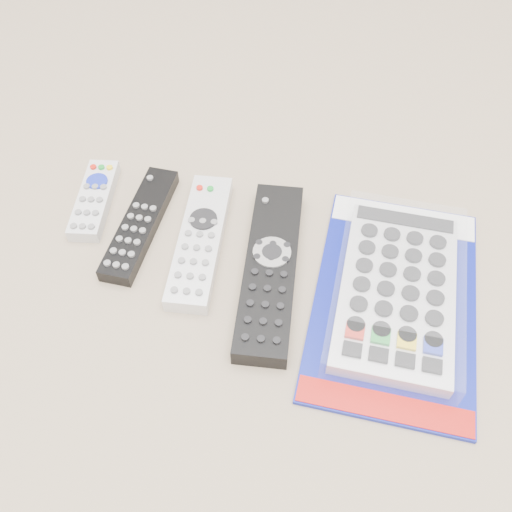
% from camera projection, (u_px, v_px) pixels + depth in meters
% --- Properties ---
extents(remote_small_grey, '(0.07, 0.14, 0.02)m').
position_uv_depth(remote_small_grey, '(94.00, 199.00, 0.79)').
color(remote_small_grey, silver).
rests_on(remote_small_grey, ground).
extents(remote_slim_black, '(0.04, 0.19, 0.02)m').
position_uv_depth(remote_slim_black, '(140.00, 224.00, 0.76)').
color(remote_slim_black, black).
rests_on(remote_slim_black, ground).
extents(remote_silver_dvd, '(0.08, 0.22, 0.02)m').
position_uv_depth(remote_silver_dvd, '(200.00, 240.00, 0.74)').
color(remote_silver_dvd, silver).
rests_on(remote_silver_dvd, ground).
extents(remote_large_black, '(0.09, 0.27, 0.03)m').
position_uv_depth(remote_large_black, '(270.00, 268.00, 0.71)').
color(remote_large_black, black).
rests_on(remote_large_black, ground).
extents(jumbo_remote_packaged, '(0.19, 0.32, 0.04)m').
position_uv_depth(jumbo_remote_packaged, '(397.00, 290.00, 0.68)').
color(jumbo_remote_packaged, navy).
rests_on(jumbo_remote_packaged, ground).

